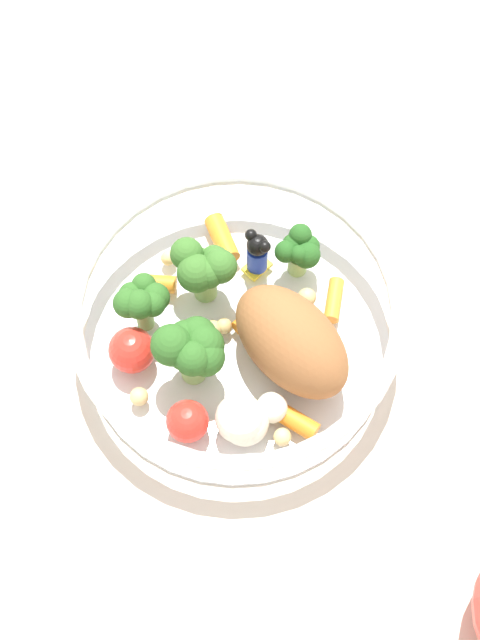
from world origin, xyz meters
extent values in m
plane|color=silver|center=(0.00, 0.00, 0.00)|extent=(2.40, 2.40, 0.00)
cylinder|color=white|center=(0.00, -0.01, 0.00)|extent=(0.19, 0.19, 0.01)
torus|color=white|center=(0.00, -0.01, 0.04)|extent=(0.20, 0.20, 0.01)
ellipsoid|color=#935B33|center=(0.02, -0.03, 0.03)|extent=(0.07, 0.09, 0.05)
cylinder|color=#7FAD5B|center=(-0.05, 0.02, 0.02)|extent=(0.01, 0.01, 0.02)
sphere|color=#2D6023|center=(-0.04, 0.02, 0.04)|extent=(0.02, 0.02, 0.02)
sphere|color=#2D6023|center=(-0.05, 0.03, 0.04)|extent=(0.02, 0.02, 0.02)
sphere|color=#2D6023|center=(-0.05, 0.03, 0.04)|extent=(0.02, 0.02, 0.02)
sphere|color=#2D6023|center=(-0.06, 0.02, 0.04)|extent=(0.02, 0.02, 0.02)
sphere|color=#2D6023|center=(-0.05, 0.02, 0.04)|extent=(0.02, 0.02, 0.02)
sphere|color=#2D6023|center=(-0.05, 0.02, 0.04)|extent=(0.02, 0.02, 0.02)
cylinder|color=#7FAD5B|center=(-0.03, -0.02, 0.02)|extent=(0.02, 0.02, 0.02)
sphere|color=#2D6023|center=(-0.03, -0.02, 0.04)|extent=(0.02, 0.02, 0.02)
sphere|color=#2D6023|center=(-0.03, -0.01, 0.04)|extent=(0.02, 0.02, 0.02)
sphere|color=#2D6023|center=(-0.03, -0.01, 0.04)|extent=(0.02, 0.02, 0.02)
sphere|color=#2D6023|center=(-0.04, -0.02, 0.05)|extent=(0.02, 0.02, 0.02)
sphere|color=#2D6023|center=(-0.04, -0.02, 0.04)|extent=(0.02, 0.02, 0.02)
sphere|color=#2D6023|center=(-0.04, -0.03, 0.05)|extent=(0.02, 0.02, 0.02)
sphere|color=#2D6023|center=(-0.03, -0.03, 0.04)|extent=(0.02, 0.02, 0.02)
cylinder|color=#8EB766|center=(0.05, 0.02, 0.02)|extent=(0.01, 0.01, 0.02)
sphere|color=#23561E|center=(0.06, 0.03, 0.03)|extent=(0.02, 0.02, 0.02)
sphere|color=#23561E|center=(0.06, 0.03, 0.04)|extent=(0.01, 0.01, 0.01)
sphere|color=#23561E|center=(0.05, 0.03, 0.03)|extent=(0.01, 0.01, 0.01)
sphere|color=#23561E|center=(0.04, 0.03, 0.03)|extent=(0.01, 0.01, 0.01)
sphere|color=#23561E|center=(0.05, 0.02, 0.03)|extent=(0.01, 0.01, 0.01)
sphere|color=#23561E|center=(0.06, 0.02, 0.03)|extent=(0.02, 0.02, 0.02)
cylinder|color=#7FAD5B|center=(-0.01, 0.03, 0.02)|extent=(0.01, 0.01, 0.02)
sphere|color=#386B28|center=(0.00, 0.03, 0.04)|extent=(0.02, 0.02, 0.02)
sphere|color=#386B28|center=(0.00, 0.03, 0.04)|extent=(0.02, 0.02, 0.02)
sphere|color=#386B28|center=(-0.01, 0.04, 0.04)|extent=(0.02, 0.02, 0.02)
sphere|color=#386B28|center=(-0.02, 0.04, 0.05)|extent=(0.02, 0.02, 0.02)
sphere|color=#386B28|center=(-0.02, 0.03, 0.04)|extent=(0.02, 0.02, 0.02)
sphere|color=#386B28|center=(-0.01, 0.02, 0.04)|extent=(0.02, 0.02, 0.02)
sphere|color=#386B28|center=(-0.01, 0.02, 0.04)|extent=(0.02, 0.02, 0.02)
sphere|color=#386B28|center=(0.00, 0.02, 0.05)|extent=(0.02, 0.02, 0.02)
sphere|color=silver|center=(0.00, -0.06, 0.02)|extent=(0.02, 0.02, 0.02)
sphere|color=silver|center=(-0.02, -0.06, 0.02)|extent=(0.02, 0.02, 0.02)
sphere|color=silver|center=(-0.02, -0.06, 0.02)|extent=(0.03, 0.03, 0.03)
sphere|color=silver|center=(-0.02, -0.07, 0.02)|extent=(0.03, 0.03, 0.03)
cube|color=yellow|center=(0.03, 0.03, 0.01)|extent=(0.02, 0.02, 0.00)
cylinder|color=#1933B2|center=(0.03, 0.03, 0.02)|extent=(0.02, 0.02, 0.02)
sphere|color=black|center=(0.03, 0.03, 0.04)|extent=(0.01, 0.01, 0.01)
sphere|color=black|center=(0.03, 0.03, 0.04)|extent=(0.01, 0.01, 0.01)
sphere|color=black|center=(0.03, 0.04, 0.04)|extent=(0.01, 0.01, 0.01)
cylinder|color=orange|center=(0.01, 0.00, 0.01)|extent=(0.03, 0.02, 0.01)
cylinder|color=orange|center=(0.01, 0.06, 0.01)|extent=(0.01, 0.03, 0.01)
cylinder|color=orange|center=(0.01, -0.07, 0.01)|extent=(0.03, 0.03, 0.01)
cylinder|color=orange|center=(0.06, -0.01, 0.01)|extent=(0.02, 0.03, 0.01)
cylinder|color=orange|center=(-0.04, 0.04, 0.01)|extent=(0.03, 0.02, 0.01)
sphere|color=red|center=(-0.05, -0.05, 0.02)|extent=(0.03, 0.03, 0.03)
sphere|color=red|center=(-0.06, 0.00, 0.02)|extent=(0.03, 0.03, 0.03)
sphere|color=#D1B775|center=(0.00, -0.08, 0.01)|extent=(0.01, 0.01, 0.01)
sphere|color=#D1B775|center=(-0.07, -0.03, 0.01)|extent=(0.01, 0.01, 0.01)
sphere|color=#D1B775|center=(0.05, 0.00, 0.01)|extent=(0.01, 0.01, 0.01)
sphere|color=#D1B775|center=(-0.02, 0.06, 0.01)|extent=(0.01, 0.01, 0.01)
sphere|color=tan|center=(-0.01, 0.00, 0.01)|extent=(0.01, 0.01, 0.01)
sphere|color=tan|center=(-0.01, 0.00, 0.01)|extent=(0.01, 0.01, 0.01)
camera|label=1|loc=(-0.09, -0.23, 0.49)|focal=49.10mm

